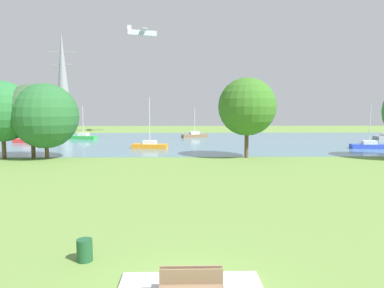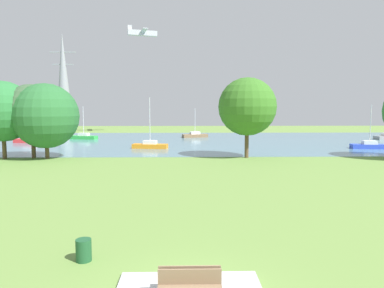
% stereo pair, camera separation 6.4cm
% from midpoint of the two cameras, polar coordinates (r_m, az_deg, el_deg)
% --- Properties ---
extents(ground_plane, '(160.00, 160.00, 0.00)m').
position_cam_midpoint_polar(ground_plane, '(32.10, -1.02, -4.09)').
color(ground_plane, olive).
extents(bench_facing_water, '(1.80, 0.48, 0.89)m').
position_cam_midpoint_polar(bench_facing_water, '(11.10, -0.34, -21.12)').
color(bench_facing_water, '#A2A48C').
rests_on(bench_facing_water, concrete_pad).
extents(litter_bin, '(0.56, 0.56, 0.80)m').
position_cam_midpoint_polar(litter_bin, '(13.86, -17.04, -16.04)').
color(litter_bin, '#1E512D').
rests_on(litter_bin, ground).
extents(water_surface, '(140.00, 40.00, 0.02)m').
position_cam_midpoint_polar(water_surface, '(59.88, -1.17, 0.50)').
color(water_surface, slate).
rests_on(water_surface, ground).
extents(sailboat_blue, '(4.96, 2.12, 5.96)m').
position_cam_midpoint_polar(sailboat_blue, '(54.03, 26.59, -0.21)').
color(sailboat_blue, blue).
rests_on(sailboat_blue, water_surface).
extents(sailboat_yellow, '(4.92, 1.93, 7.28)m').
position_cam_midpoint_polar(sailboat_yellow, '(74.99, -22.85, 1.46)').
color(sailboat_yellow, yellow).
rests_on(sailboat_yellow, water_surface).
extents(sailboat_brown, '(5.03, 2.88, 5.50)m').
position_cam_midpoint_polar(sailboat_brown, '(67.13, 0.39, 1.44)').
color(sailboat_brown, brown).
rests_on(sailboat_brown, water_surface).
extents(sailboat_red, '(4.93, 1.99, 7.69)m').
position_cam_midpoint_polar(sailboat_red, '(62.41, -24.78, 0.61)').
color(sailboat_red, red).
rests_on(sailboat_red, water_surface).
extents(sailboat_green, '(5.02, 2.66, 5.86)m').
position_cam_midpoint_polar(sailboat_green, '(66.24, -17.12, 1.13)').
color(sailboat_green, green).
rests_on(sailboat_green, water_surface).
extents(sailboat_orange, '(4.97, 2.21, 6.96)m').
position_cam_midpoint_polar(sailboat_orange, '(48.94, -6.86, -0.19)').
color(sailboat_orange, orange).
rests_on(sailboat_orange, water_surface).
extents(tree_east_far, '(6.57, 6.57, 8.46)m').
position_cam_midpoint_polar(tree_east_far, '(43.50, -28.32, 4.65)').
color(tree_east_far, brown).
rests_on(tree_east_far, ground).
extents(tree_east_near, '(5.97, 5.97, 8.14)m').
position_cam_midpoint_polar(tree_east_near, '(42.67, -24.46, 4.78)').
color(tree_east_near, brown).
rests_on(tree_east_near, ground).
extents(tree_west_near, '(7.07, 7.07, 8.21)m').
position_cam_midpoint_polar(tree_west_near, '(41.69, -22.59, 4.19)').
color(tree_west_near, brown).
rests_on(tree_west_near, ground).
extents(tree_mid_shore, '(6.42, 6.42, 8.89)m').
position_cam_midpoint_polar(tree_mid_shore, '(39.71, 8.81, 5.95)').
color(tree_mid_shore, brown).
rests_on(tree_mid_shore, ground).
extents(electricity_pylon, '(6.40, 4.40, 24.29)m').
position_cam_midpoint_polar(electricity_pylon, '(95.56, -20.09, 9.41)').
color(electricity_pylon, gray).
rests_on(electricity_pylon, ground).
extents(light_aircraft, '(6.45, 8.37, 2.10)m').
position_cam_midpoint_polar(light_aircraft, '(81.71, -8.14, 17.30)').
color(light_aircraft, silver).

